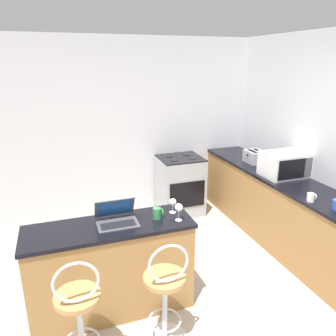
% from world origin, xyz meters
% --- Properties ---
extents(wall_back, '(12.00, 0.06, 2.60)m').
position_xyz_m(wall_back, '(0.00, 2.70, 1.30)').
color(wall_back, silver).
rests_on(wall_back, ground_plane).
extents(breakfast_bar, '(1.48, 0.49, 0.89)m').
position_xyz_m(breakfast_bar, '(-0.60, 0.58, 0.45)').
color(breakfast_bar, '#9E703D').
rests_on(breakfast_bar, ground_plane).
extents(counter_right, '(0.60, 3.20, 0.89)m').
position_xyz_m(counter_right, '(1.65, 1.08, 0.44)').
color(counter_right, '#9E703D').
rests_on(counter_right, ground_plane).
extents(bar_stool_near, '(0.40, 0.40, 0.99)m').
position_xyz_m(bar_stool_near, '(-0.93, 0.04, 0.46)').
color(bar_stool_near, silver).
rests_on(bar_stool_near, ground_plane).
extents(bar_stool_far, '(0.40, 0.40, 0.99)m').
position_xyz_m(bar_stool_far, '(-0.27, 0.04, 0.46)').
color(bar_stool_far, silver).
rests_on(bar_stool_far, ground_plane).
extents(laptop, '(0.36, 0.29, 0.21)m').
position_xyz_m(laptop, '(-0.53, 0.62, 0.94)').
color(laptop, '#47474C').
rests_on(laptop, breakfast_bar).
extents(microwave, '(0.53, 0.40, 0.30)m').
position_xyz_m(microwave, '(1.68, 1.17, 1.04)').
color(microwave, silver).
rests_on(microwave, counter_right).
extents(toaster, '(0.25, 0.28, 0.17)m').
position_xyz_m(toaster, '(1.66, 1.78, 0.97)').
color(toaster, '#9EA3A8').
rests_on(toaster, counter_right).
extents(stove_range, '(0.64, 0.58, 0.90)m').
position_xyz_m(stove_range, '(0.76, 2.36, 0.44)').
color(stove_range, '#9EA3A8').
rests_on(stove_range, ground_plane).
extents(wine_glass_short, '(0.07, 0.07, 0.16)m').
position_xyz_m(wine_glass_short, '(0.01, 0.47, 1.01)').
color(wine_glass_short, silver).
rests_on(wine_glass_short, breakfast_bar).
extents(mug_white, '(0.09, 0.08, 0.09)m').
position_xyz_m(mug_white, '(1.44, 0.42, 0.93)').
color(mug_white, white).
rests_on(mug_white, counter_right).
extents(mug_green, '(0.09, 0.07, 0.10)m').
position_xyz_m(mug_green, '(-0.16, 0.57, 0.94)').
color(mug_green, '#338447').
rests_on(mug_green, breakfast_bar).
extents(wine_glass_tall, '(0.07, 0.07, 0.14)m').
position_xyz_m(wine_glass_tall, '(0.01, 0.64, 0.99)').
color(wine_glass_tall, silver).
rests_on(wine_glass_tall, breakfast_bar).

